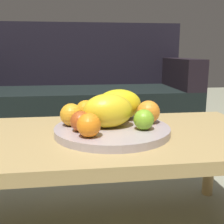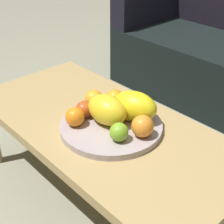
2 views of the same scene
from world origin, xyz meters
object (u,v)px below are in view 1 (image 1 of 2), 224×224
coffee_table (96,146)px  fruit_bowl (112,130)px  couch (80,99)px  orange_right (86,110)px  orange_left (148,112)px  apple_left (144,120)px  melon_smaller_beside (118,105)px  orange_front (71,115)px  orange_back (89,125)px  melon_large_front (108,111)px  banana_bunch (106,114)px  apple_front (81,121)px

coffee_table → fruit_bowl: bearing=4.7°
couch → orange_right: bearing=-89.9°
orange_left → apple_left: 0.09m
fruit_bowl → melon_smaller_beside: (0.04, 0.09, 0.07)m
orange_front → melon_smaller_beside: bearing=19.2°
orange_back → apple_left: orange_back is taller
melon_large_front → orange_left: bearing=13.5°
fruit_bowl → apple_left: bearing=-29.9°
melon_large_front → orange_front: bearing=163.2°
melon_smaller_beside → apple_left: bearing=-66.7°
orange_front → apple_left: size_ratio=1.14×
melon_smaller_beside → orange_left: bearing=-32.0°
fruit_bowl → couch: bearing=94.1°
couch → fruit_bowl: couch is taller
orange_left → orange_front: bearing=179.8°
orange_back → orange_left: bearing=32.0°
orange_left → coffee_table: bearing=-171.1°
orange_back → apple_left: (0.18, 0.06, -0.00)m
orange_front → banana_bunch: bearing=15.1°
coffee_table → melon_smaller_beside: (0.09, 0.09, 0.13)m
melon_smaller_beside → banana_bunch: melon_smaller_beside is taller
orange_front → orange_back: (0.05, -0.14, -0.00)m
coffee_table → fruit_bowl: size_ratio=3.00×
orange_front → orange_right: size_ratio=1.02×
orange_back → melon_large_front: bearing=55.5°
couch → apple_left: bearing=-81.9°
apple_front → banana_bunch: 0.14m
couch → banana_bunch: size_ratio=10.13×
melon_smaller_beside → apple_front: melon_smaller_beside is taller
apple_left → banana_bunch: 0.16m
orange_left → banana_bunch: 0.15m
fruit_bowl → orange_right: (-0.09, 0.09, 0.05)m
melon_large_front → coffee_table: bearing=172.0°
melon_large_front → apple_front: size_ratio=2.51×
apple_front → fruit_bowl: bearing=24.7°
orange_front → orange_back: size_ratio=1.06×
apple_left → melon_large_front: bearing=158.1°
couch → orange_left: size_ratio=20.81×
melon_large_front → apple_front: 0.10m
fruit_bowl → apple_front: (-0.11, -0.05, 0.05)m
fruit_bowl → melon_smaller_beside: bearing=67.5°
coffee_table → orange_back: 0.15m
couch → orange_right: size_ratio=22.29×
banana_bunch → orange_back: bearing=-112.4°
coffee_table → orange_right: orange_right is taller
couch → fruit_bowl: (0.09, -1.24, 0.10)m
orange_right → orange_back: orange_right is taller
coffee_table → couch: bearing=91.4°
orange_left → orange_back: bearing=-148.0°
apple_left → banana_bunch: bearing=134.0°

